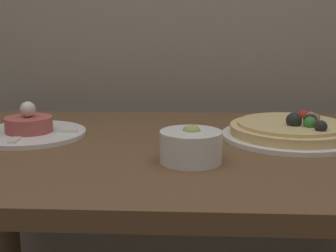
% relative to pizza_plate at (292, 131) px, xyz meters
% --- Properties ---
extents(dining_table, '(1.14, 0.72, 0.78)m').
position_rel_pizza_plate_xyz_m(dining_table, '(-0.25, -0.06, -0.14)').
color(dining_table, brown).
rests_on(dining_table, ground_plane).
extents(pizza_plate, '(0.31, 0.31, 0.06)m').
position_rel_pizza_plate_xyz_m(pizza_plate, '(0.00, 0.00, 0.00)').
color(pizza_plate, white).
rests_on(pizza_plate, dining_table).
extents(tartare_plate, '(0.25, 0.25, 0.08)m').
position_rel_pizza_plate_xyz_m(tartare_plate, '(-0.59, -0.01, -0.00)').
color(tartare_plate, white).
rests_on(tartare_plate, dining_table).
extents(small_bowl, '(0.12, 0.12, 0.07)m').
position_rel_pizza_plate_xyz_m(small_bowl, '(-0.22, -0.19, 0.01)').
color(small_bowl, white).
rests_on(small_bowl, dining_table).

